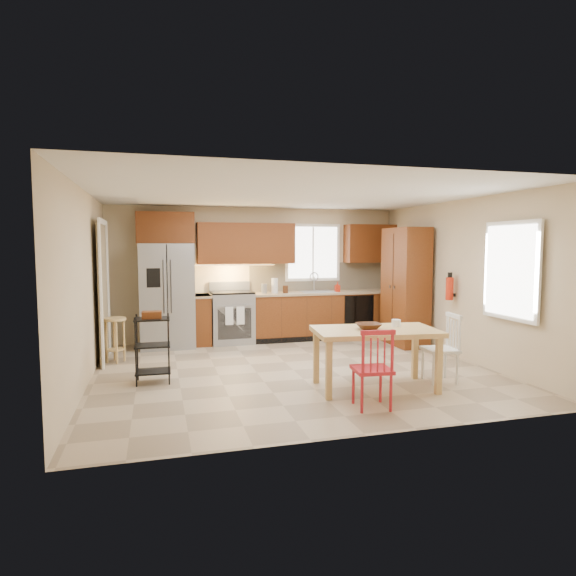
# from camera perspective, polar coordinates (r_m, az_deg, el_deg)

# --- Properties ---
(floor) EXTENTS (5.50, 5.50, 0.00)m
(floor) POSITION_cam_1_polar(r_m,az_deg,el_deg) (7.01, 0.65, -9.69)
(floor) COLOR tan
(floor) RESTS_ON ground
(ceiling) EXTENTS (5.50, 5.00, 0.02)m
(ceiling) POSITION_cam_1_polar(r_m,az_deg,el_deg) (6.82, 0.67, 11.08)
(ceiling) COLOR silver
(ceiling) RESTS_ON ground
(wall_back) EXTENTS (5.50, 0.02, 2.50)m
(wall_back) POSITION_cam_1_polar(r_m,az_deg,el_deg) (9.23, -3.62, 1.71)
(wall_back) COLOR #CCB793
(wall_back) RESTS_ON ground
(wall_front) EXTENTS (5.50, 0.02, 2.50)m
(wall_front) POSITION_cam_1_polar(r_m,az_deg,el_deg) (4.46, 9.53, -1.86)
(wall_front) COLOR #CCB793
(wall_front) RESTS_ON ground
(wall_left) EXTENTS (0.02, 5.00, 2.50)m
(wall_left) POSITION_cam_1_polar(r_m,az_deg,el_deg) (6.60, -22.96, 0.02)
(wall_left) COLOR #CCB793
(wall_left) RESTS_ON ground
(wall_right) EXTENTS (0.02, 5.00, 2.50)m
(wall_right) POSITION_cam_1_polar(r_m,az_deg,el_deg) (8.01, 19.94, 0.92)
(wall_right) COLOR #CCB793
(wall_right) RESTS_ON ground
(refrigerator) EXTENTS (0.92, 0.75, 1.82)m
(refrigerator) POSITION_cam_1_polar(r_m,az_deg,el_deg) (8.69, -14.14, -0.88)
(refrigerator) COLOR gray
(refrigerator) RESTS_ON floor
(range_stove) EXTENTS (0.76, 0.63, 0.92)m
(range_stove) POSITION_cam_1_polar(r_m,az_deg,el_deg) (8.90, -6.65, -3.55)
(range_stove) COLOR gray
(range_stove) RESTS_ON floor
(base_cabinet_narrow) EXTENTS (0.30, 0.60, 0.90)m
(base_cabinet_narrow) POSITION_cam_1_polar(r_m,az_deg,el_deg) (8.85, -10.20, -3.70)
(base_cabinet_narrow) COLOR #663212
(base_cabinet_narrow) RESTS_ON floor
(base_cabinet_run) EXTENTS (2.92, 0.60, 0.90)m
(base_cabinet_run) POSITION_cam_1_polar(r_m,az_deg,el_deg) (9.37, 4.55, -3.16)
(base_cabinet_run) COLOR #663212
(base_cabinet_run) RESTS_ON floor
(dishwasher) EXTENTS (0.60, 0.02, 0.78)m
(dishwasher) POSITION_cam_1_polar(r_m,az_deg,el_deg) (9.31, 8.40, -3.26)
(dishwasher) COLOR black
(dishwasher) RESTS_ON floor
(backsplash) EXTENTS (2.92, 0.03, 0.55)m
(backsplash) POSITION_cam_1_polar(r_m,az_deg,el_deg) (9.56, 4.00, 1.37)
(backsplash) COLOR #C4B494
(backsplash) RESTS_ON wall_back
(upper_over_fridge) EXTENTS (1.00, 0.35, 0.55)m
(upper_over_fridge) POSITION_cam_1_polar(r_m,az_deg,el_deg) (8.85, -14.34, 6.93)
(upper_over_fridge) COLOR #5D290F
(upper_over_fridge) RESTS_ON wall_back
(upper_left_block) EXTENTS (1.80, 0.35, 0.75)m
(upper_left_block) POSITION_cam_1_polar(r_m,az_deg,el_deg) (8.99, -4.98, 5.28)
(upper_left_block) COLOR #5D290F
(upper_left_block) RESTS_ON wall_back
(upper_right_block) EXTENTS (1.00, 0.35, 0.75)m
(upper_right_block) POSITION_cam_1_polar(r_m,az_deg,el_deg) (9.76, 9.68, 5.21)
(upper_right_block) COLOR #5D290F
(upper_right_block) RESTS_ON wall_back
(window_back) EXTENTS (1.12, 0.04, 1.12)m
(window_back) POSITION_cam_1_polar(r_m,az_deg,el_deg) (9.48, 2.94, 4.22)
(window_back) COLOR white
(window_back) RESTS_ON wall_back
(sink) EXTENTS (0.62, 0.46, 0.16)m
(sink) POSITION_cam_1_polar(r_m,az_deg,el_deg) (9.26, 3.46, -0.70)
(sink) COLOR gray
(sink) RESTS_ON base_cabinet_run
(undercab_glow) EXTENTS (1.60, 0.30, 0.01)m
(undercab_glow) POSITION_cam_1_polar(r_m,az_deg,el_deg) (8.92, -6.83, 2.73)
(undercab_glow) COLOR #FFBF66
(undercab_glow) RESTS_ON wall_back
(soap_bottle) EXTENTS (0.09, 0.09, 0.19)m
(soap_bottle) POSITION_cam_1_polar(r_m,az_deg,el_deg) (9.28, 5.88, 0.14)
(soap_bottle) COLOR #B4200C
(soap_bottle) RESTS_ON base_cabinet_run
(paper_towel) EXTENTS (0.12, 0.12, 0.28)m
(paper_towel) POSITION_cam_1_polar(r_m,az_deg,el_deg) (8.95, -1.59, 0.27)
(paper_towel) COLOR silver
(paper_towel) RESTS_ON base_cabinet_run
(canister_steel) EXTENTS (0.11, 0.11, 0.18)m
(canister_steel) POSITION_cam_1_polar(r_m,az_deg,el_deg) (8.91, -2.84, -0.08)
(canister_steel) COLOR gray
(canister_steel) RESTS_ON base_cabinet_run
(canister_wood) EXTENTS (0.10, 0.10, 0.14)m
(canister_wood) POSITION_cam_1_polar(r_m,az_deg,el_deg) (8.98, -0.30, -0.16)
(canister_wood) COLOR #452412
(canister_wood) RESTS_ON base_cabinet_run
(pantry) EXTENTS (0.50, 0.95, 2.10)m
(pantry) POSITION_cam_1_polar(r_m,az_deg,el_deg) (8.86, 13.74, 0.15)
(pantry) COLOR #663212
(pantry) RESTS_ON floor
(fire_extinguisher) EXTENTS (0.12, 0.12, 0.36)m
(fire_extinguisher) POSITION_cam_1_polar(r_m,az_deg,el_deg) (8.07, 18.60, -0.08)
(fire_extinguisher) COLOR #B4200C
(fire_extinguisher) RESTS_ON wall_right
(window_right) EXTENTS (0.04, 1.02, 1.32)m
(window_right) POSITION_cam_1_polar(r_m,az_deg,el_deg) (7.04, 24.93, 1.87)
(window_right) COLOR white
(window_right) RESTS_ON wall_right
(doorway) EXTENTS (0.04, 0.95, 2.10)m
(doorway) POSITION_cam_1_polar(r_m,az_deg,el_deg) (7.89, -21.09, -0.62)
(doorway) COLOR #8C7A59
(doorway) RESTS_ON wall_left
(dining_table) EXTENTS (1.60, 1.02, 0.74)m
(dining_table) POSITION_cam_1_polar(r_m,az_deg,el_deg) (6.15, 10.28, -8.32)
(dining_table) COLOR tan
(dining_table) RESTS_ON floor
(chair_red) EXTENTS (0.46, 0.46, 0.89)m
(chair_red) POSITION_cam_1_polar(r_m,az_deg,el_deg) (5.42, 9.92, -9.32)
(chair_red) COLOR #AC1A24
(chair_red) RESTS_ON floor
(chair_white) EXTENTS (0.46, 0.46, 0.89)m
(chair_white) POSITION_cam_1_polar(r_m,az_deg,el_deg) (6.64, 17.57, -6.82)
(chair_white) COLOR silver
(chair_white) RESTS_ON floor
(table_bowl) EXTENTS (0.34, 0.34, 0.08)m
(table_bowl) POSITION_cam_1_polar(r_m,az_deg,el_deg) (6.04, 9.53, -4.90)
(table_bowl) COLOR #452412
(table_bowl) RESTS_ON dining_table
(table_jar) EXTENTS (0.12, 0.12, 0.13)m
(table_jar) POSITION_cam_1_polar(r_m,az_deg,el_deg) (6.31, 12.69, -4.27)
(table_jar) COLOR silver
(table_jar) RESTS_ON dining_table
(bar_stool) EXTENTS (0.40, 0.40, 0.69)m
(bar_stool) POSITION_cam_1_polar(r_m,az_deg,el_deg) (7.86, -19.78, -5.82)
(bar_stool) COLOR tan
(bar_stool) RESTS_ON floor
(utility_cart) EXTENTS (0.45, 0.36, 0.89)m
(utility_cart) POSITION_cam_1_polar(r_m,az_deg,el_deg) (6.53, -15.74, -6.97)
(utility_cart) COLOR black
(utility_cart) RESTS_ON floor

